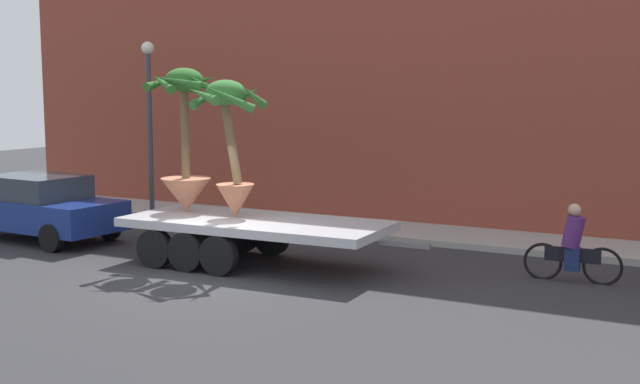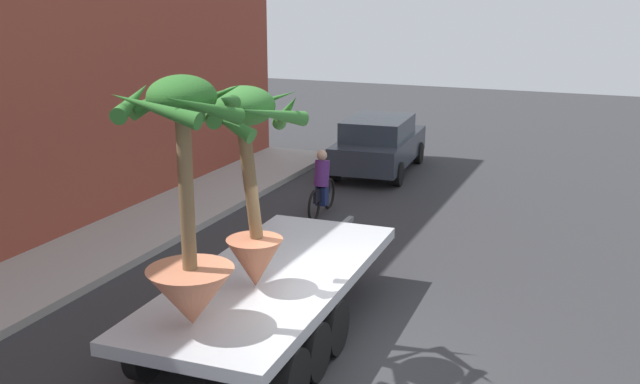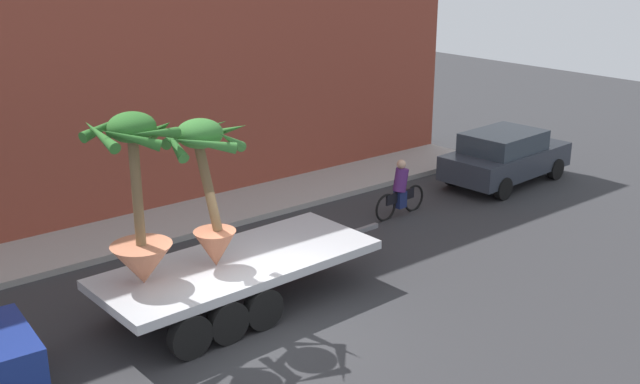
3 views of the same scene
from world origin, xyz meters
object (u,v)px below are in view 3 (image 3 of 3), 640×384
(potted_palm_rear, at_px, (207,185))
(parked_car, at_px, (505,156))
(flatbed_trailer, at_px, (228,273))
(cyclist, at_px, (400,191))
(potted_palm_middle, at_px, (138,211))

(potted_palm_rear, xyz_separation_m, parked_car, (11.05, 1.76, -1.80))
(parked_car, bearing_deg, potted_palm_rear, -170.96)
(flatbed_trailer, height_order, parked_car, parked_car)
(cyclist, distance_m, parked_car, 4.38)
(flatbed_trailer, xyz_separation_m, potted_palm_rear, (-0.35, 0.01, 1.87))
(potted_palm_middle, bearing_deg, cyclist, 10.85)
(flatbed_trailer, relative_size, potted_palm_middle, 2.10)
(flatbed_trailer, bearing_deg, parked_car, 9.38)
(flatbed_trailer, distance_m, potted_palm_middle, 2.31)
(potted_palm_middle, relative_size, parked_car, 0.72)
(flatbed_trailer, bearing_deg, cyclist, 15.09)
(potted_palm_rear, height_order, potted_palm_middle, potted_palm_middle)
(flatbed_trailer, bearing_deg, potted_palm_middle, 173.92)
(potted_palm_middle, xyz_separation_m, cyclist, (7.99, 1.53, -1.69))
(potted_palm_middle, distance_m, parked_car, 12.55)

